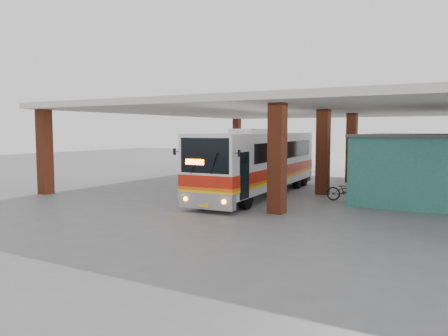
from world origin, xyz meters
TOP-DOWN VIEW (x-y plane):
  - ground at (0.00, 0.00)m, footprint 90.00×90.00m
  - brick_columns at (1.43, 5.00)m, footprint 20.10×21.60m
  - canopy_roof at (0.50, 6.50)m, footprint 21.00×23.00m
  - shop_building at (7.49, 4.00)m, footprint 5.20×8.20m
  - coach_bus at (0.27, 1.08)m, footprint 3.12×11.64m
  - motorcycle at (4.70, 1.27)m, footprint 1.91×0.70m
  - pedestrian at (0.71, -1.16)m, footprint 0.80×0.67m
  - red_chair at (5.09, 7.61)m, footprint 0.43×0.43m

SIDE VIEW (x-z plane):
  - ground at x=0.00m, z-range 0.00..0.00m
  - red_chair at x=5.09m, z-range -0.03..0.74m
  - motorcycle at x=4.70m, z-range 0.00..1.00m
  - pedestrian at x=0.71m, z-range 0.00..1.87m
  - shop_building at x=7.49m, z-range 0.01..3.12m
  - coach_bus at x=0.27m, z-range -0.01..3.34m
  - brick_columns at x=1.43m, z-range 0.00..4.35m
  - canopy_roof at x=0.50m, z-range 4.35..4.65m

